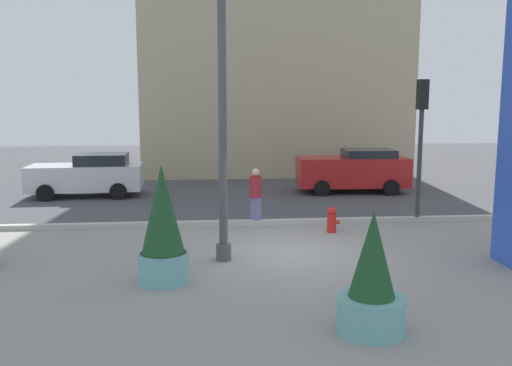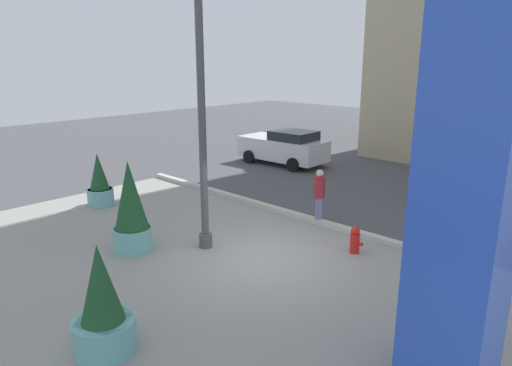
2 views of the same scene
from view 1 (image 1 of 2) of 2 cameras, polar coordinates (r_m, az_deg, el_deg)
The scene contains 11 objects.
ground_plane at distance 17.41m, azimuth 1.45°, elevation -3.77°, with size 60.00×60.00×0.00m, color #47474C.
plaza_pavement at distance 11.68m, azimuth 4.96°, elevation -10.04°, with size 18.00×10.00×0.02m, color gray.
curb_strip at distance 16.54m, azimuth 1.81°, elevation -4.15°, with size 18.00×0.24×0.16m, color #B7B2A8.
lamp_post at distance 12.39m, azimuth -3.58°, elevation 8.21°, with size 0.44×0.44×7.47m.
potted_plant_by_pillar at distance 11.26m, azimuth -9.81°, elevation -4.76°, with size 1.04×1.04×2.47m.
potted_plant_mid_plaza at distance 9.03m, azimuth 12.12°, elevation -10.33°, with size 1.11×1.11×2.02m.
fire_hydrant at distance 15.64m, azimuth 8.00°, elevation -3.88°, with size 0.36×0.26×0.75m.
traffic_light_corner at distance 17.29m, azimuth 17.01°, elevation 5.67°, with size 0.28×0.42×4.39m.
car_curb_west at distance 22.70m, azimuth 10.25°, elevation 1.34°, with size 4.58×2.18×1.78m.
car_far_lane at distance 22.38m, azimuth -17.28°, elevation 0.81°, with size 4.40×2.20×1.69m.
pedestrian_on_sidewalk at distance 16.38m, azimuth -0.04°, elevation -1.11°, with size 0.51×0.51×1.73m.
Camera 1 is at (-2.01, -12.88, 3.72)m, focal length 37.93 mm.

